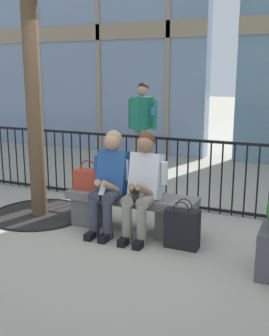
{
  "coord_description": "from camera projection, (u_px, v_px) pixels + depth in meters",
  "views": [
    {
      "loc": [
        1.99,
        -4.31,
        1.86
      ],
      "look_at": [
        0.0,
        0.1,
        0.75
      ],
      "focal_mm": 44.1,
      "sensor_mm": 36.0,
      "label": 1
    }
  ],
  "objects": [
    {
      "name": "plaza_railing",
      "position": [
        161.0,
        171.0,
        5.84
      ],
      "size": [
        7.05,
        0.04,
        1.0
      ],
      "color": "black",
      "rests_on": "ground"
    },
    {
      "name": "seated_person_companion",
      "position": [
        143.0,
        182.0,
        4.7
      ],
      "size": [
        0.52,
        0.66,
        1.21
      ],
      "color": "gray",
      "rests_on": "ground"
    },
    {
      "name": "shopping_bag",
      "position": [
        182.0,
        228.0,
        4.47
      ],
      "size": [
        0.37,
        0.17,
        0.54
      ],
      "color": "black",
      "rests_on": "ground"
    },
    {
      "name": "handbag_on_bench",
      "position": [
        88.0,
        179.0,
        5.14
      ],
      "size": [
        0.34,
        0.19,
        0.37
      ],
      "color": "#B23823",
      "rests_on": "stone_bench"
    },
    {
      "name": "stone_bench",
      "position": [
        131.0,
        208.0,
        4.98
      ],
      "size": [
        1.6,
        0.44,
        0.45
      ],
      "color": "slate",
      "rests_on": "ground"
    },
    {
      "name": "seated_person_with_phone",
      "position": [
        110.0,
        179.0,
        4.87
      ],
      "size": [
        0.52,
        0.66,
        1.21
      ],
      "color": "#383D4C",
      "rests_on": "ground"
    },
    {
      "name": "bystander_at_railing",
      "position": [
        143.0,
        123.0,
        7.31
      ],
      "size": [
        0.55,
        0.44,
        1.71
      ],
      "color": "gray",
      "rests_on": "ground"
    },
    {
      "name": "ground_plane",
      "position": [
        131.0,
        229.0,
        5.04
      ],
      "size": [
        60.0,
        60.0,
        0.0
      ],
      "primitive_type": "plane",
      "color": "#A8A091"
    }
  ]
}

